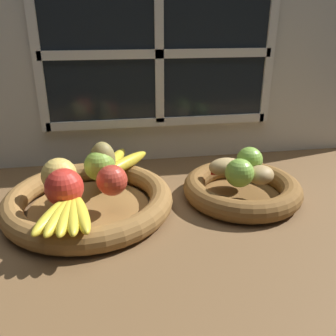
% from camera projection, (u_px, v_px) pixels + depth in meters
% --- Properties ---
extents(ground_plane, '(1.40, 0.90, 0.03)m').
position_uv_depth(ground_plane, '(177.00, 208.00, 0.84)').
color(ground_plane, brown).
extents(back_wall, '(1.40, 0.05, 0.55)m').
position_uv_depth(back_wall, '(158.00, 65.00, 1.00)').
color(back_wall, silver).
rests_on(back_wall, ground_plane).
extents(fruit_bowl_left, '(0.37, 0.37, 0.05)m').
position_uv_depth(fruit_bowl_left, '(89.00, 201.00, 0.79)').
color(fruit_bowl_left, brown).
rests_on(fruit_bowl_left, ground_plane).
extents(fruit_bowl_right, '(0.28, 0.28, 0.05)m').
position_uv_depth(fruit_bowl_right, '(242.00, 189.00, 0.84)').
color(fruit_bowl_right, brown).
rests_on(fruit_bowl_right, ground_plane).
extents(apple_green_back, '(0.07, 0.07, 0.07)m').
position_uv_depth(apple_green_back, '(100.00, 166.00, 0.81)').
color(apple_green_back, '#7AA338').
rests_on(apple_green_back, fruit_bowl_left).
extents(apple_red_front, '(0.08, 0.08, 0.08)m').
position_uv_depth(apple_red_front, '(64.00, 188.00, 0.70)').
color(apple_red_front, red).
rests_on(apple_red_front, fruit_bowl_left).
extents(apple_red_right, '(0.07, 0.07, 0.07)m').
position_uv_depth(apple_red_right, '(112.00, 180.00, 0.75)').
color(apple_red_right, '#B73828').
rests_on(apple_red_right, fruit_bowl_left).
extents(apple_golden_left, '(0.08, 0.08, 0.08)m').
position_uv_depth(apple_golden_left, '(59.00, 175.00, 0.76)').
color(apple_golden_left, '#DBB756').
rests_on(apple_golden_left, fruit_bowl_left).
extents(pear_brown, '(0.08, 0.08, 0.09)m').
position_uv_depth(pear_brown, '(103.00, 160.00, 0.83)').
color(pear_brown, olive).
rests_on(pear_brown, fruit_bowl_left).
extents(banana_bunch_front, '(0.12, 0.17, 0.03)m').
position_uv_depth(banana_bunch_front, '(68.00, 213.00, 0.66)').
color(banana_bunch_front, yellow).
rests_on(banana_bunch_front, fruit_bowl_left).
extents(banana_bunch_back, '(0.15, 0.19, 0.03)m').
position_uv_depth(banana_bunch_back, '(113.00, 163.00, 0.89)').
color(banana_bunch_back, gold).
rests_on(banana_bunch_back, fruit_bowl_left).
extents(potato_small, '(0.08, 0.08, 0.04)m').
position_uv_depth(potato_small, '(261.00, 175.00, 0.80)').
color(potato_small, '#A38451').
rests_on(potato_small, fruit_bowl_right).
extents(potato_oblong, '(0.08, 0.06, 0.04)m').
position_uv_depth(potato_oblong, '(226.00, 167.00, 0.84)').
color(potato_oblong, tan).
rests_on(potato_oblong, fruit_bowl_right).
extents(lime_near, '(0.06, 0.06, 0.06)m').
position_uv_depth(lime_near, '(239.00, 173.00, 0.78)').
color(lime_near, '#7AAD3D').
rests_on(lime_near, fruit_bowl_right).
extents(lime_far, '(0.06, 0.06, 0.06)m').
position_uv_depth(lime_far, '(249.00, 160.00, 0.86)').
color(lime_far, '#7AAD3D').
rests_on(lime_far, fruit_bowl_right).
extents(chili_pepper, '(0.10, 0.07, 0.02)m').
position_uv_depth(chili_pepper, '(233.00, 173.00, 0.84)').
color(chili_pepper, red).
rests_on(chili_pepper, fruit_bowl_right).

